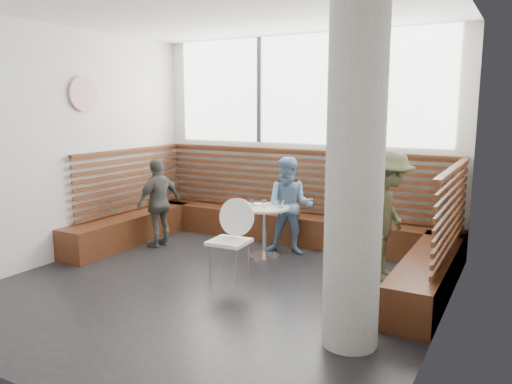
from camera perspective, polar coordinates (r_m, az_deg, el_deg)
The scene contains 15 objects.
room at distance 5.70m, azimuth -4.86°, elevation 4.47°, with size 5.00×5.00×3.20m.
booth at distance 7.41m, azimuth 2.89°, elevation -3.62°, with size 5.00×2.50×1.44m.
concrete_column at distance 4.35m, azimuth 11.24°, elevation 2.64°, with size 0.50×0.50×3.20m, color gray.
wall_art at distance 7.59m, azimuth -19.11°, elevation 10.58°, with size 0.50×0.50×0.03m, color white.
cafe_table at distance 7.06m, azimuth 0.98°, elevation -3.34°, with size 0.71×0.71×0.73m.
cafe_chair at distance 6.18m, azimuth -2.70°, elevation -4.65°, with size 0.48×0.47×1.00m.
adult_man at distance 6.32m, azimuth 14.82°, elevation -2.63°, with size 1.04×0.60×1.60m, color #505A3C.
child_back at distance 7.19m, azimuth 3.89°, elevation -1.60°, with size 0.69×0.54×1.42m, color #6283AA.
child_left at distance 7.73m, azimuth -11.03°, elevation -1.19°, with size 0.80×0.33×1.36m, color #4F4E47.
plate_near at distance 7.17m, azimuth 0.27°, elevation -1.38°, with size 0.22×0.22×0.02m, color white.
plate_far at distance 7.15m, azimuth 2.05°, elevation -1.43°, with size 0.20×0.20×0.01m, color white.
glass_left at distance 7.07m, azimuth -0.59°, elevation -1.13°, with size 0.07×0.07×0.12m, color white.
glass_mid at distance 6.94m, azimuth 0.93°, elevation -1.36°, with size 0.07×0.07×0.11m, color white.
glass_right at distance 6.94m, azimuth 2.85°, elevation -1.34°, with size 0.07×0.07×0.12m, color white.
menu_card at distance 6.87m, azimuth 1.03°, elevation -1.94°, with size 0.20×0.14×0.00m, color #A5C64C.
Camera 1 is at (3.15, -4.71, 2.13)m, focal length 35.00 mm.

